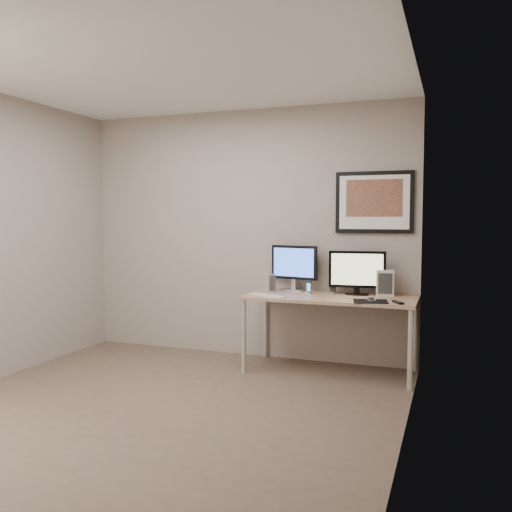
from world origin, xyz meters
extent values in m
plane|color=brown|center=(0.00, 0.00, 0.00)|extent=(3.60, 3.60, 0.00)
plane|color=white|center=(0.00, 0.00, 2.60)|extent=(3.60, 3.60, 0.00)
plane|color=gray|center=(0.00, 1.70, 1.30)|extent=(3.60, 0.00, 3.60)
plane|color=gray|center=(1.80, 0.00, 1.30)|extent=(0.00, 3.40, 3.40)
cube|color=#9E694C|center=(1.00, 1.35, 0.71)|extent=(1.60, 0.70, 0.03)
cylinder|color=silver|center=(0.24, 1.04, 0.35)|extent=(0.04, 0.04, 0.70)
cylinder|color=silver|center=(0.24, 1.66, 0.35)|extent=(0.04, 0.04, 0.70)
cylinder|color=silver|center=(1.76, 1.04, 0.35)|extent=(0.04, 0.04, 0.70)
cylinder|color=silver|center=(1.76, 1.66, 0.35)|extent=(0.04, 0.04, 0.70)
cube|color=black|center=(1.35, 1.68, 1.62)|extent=(0.75, 0.03, 0.60)
cube|color=white|center=(1.35, 1.67, 1.62)|extent=(0.67, 0.00, 0.52)
cube|color=orange|center=(1.35, 1.66, 1.66)|extent=(0.54, 0.00, 0.36)
cube|color=#B4B4B9|center=(0.57, 1.61, 0.74)|extent=(0.26, 0.20, 0.02)
cube|color=#B4B4B9|center=(0.57, 1.61, 0.80)|extent=(0.05, 0.04, 0.10)
cube|color=black|center=(0.57, 1.61, 1.02)|extent=(0.50, 0.13, 0.34)
cube|color=blue|center=(0.57, 1.59, 1.02)|extent=(0.44, 0.09, 0.29)
cube|color=black|center=(1.22, 1.52, 0.74)|extent=(0.24, 0.15, 0.02)
cube|color=black|center=(1.22, 1.52, 0.77)|extent=(0.06, 0.05, 0.05)
cube|color=black|center=(1.22, 1.52, 0.98)|extent=(0.54, 0.09, 0.35)
cube|color=tan|center=(1.22, 1.50, 0.98)|extent=(0.49, 0.06, 0.30)
cylinder|color=#B4B4B9|center=(0.39, 1.45, 0.82)|extent=(0.09, 0.09, 0.18)
cylinder|color=#B4B4B9|center=(0.97, 1.57, 0.82)|extent=(0.09, 0.09, 0.19)
cube|color=black|center=(0.77, 1.42, 0.79)|extent=(0.07, 0.07, 0.12)
cube|color=silver|center=(0.45, 1.13, 0.74)|extent=(0.40, 0.25, 0.01)
cube|color=black|center=(1.41, 1.14, 0.73)|extent=(0.35, 0.32, 0.00)
ellipsoid|color=black|center=(1.41, 1.17, 0.75)|extent=(0.09, 0.11, 0.03)
cube|color=black|center=(1.64, 1.13, 0.74)|extent=(0.12, 0.17, 0.02)
cube|color=silver|center=(1.48, 1.55, 0.85)|extent=(0.18, 0.15, 0.25)
camera|label=1|loc=(2.09, -3.66, 1.47)|focal=38.00mm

